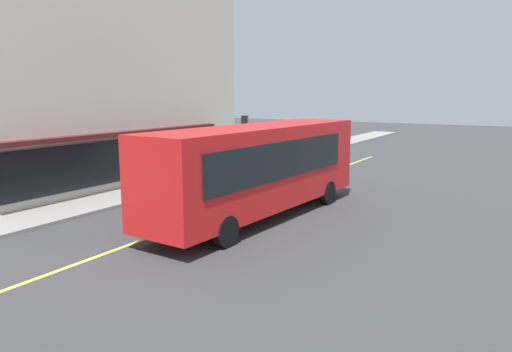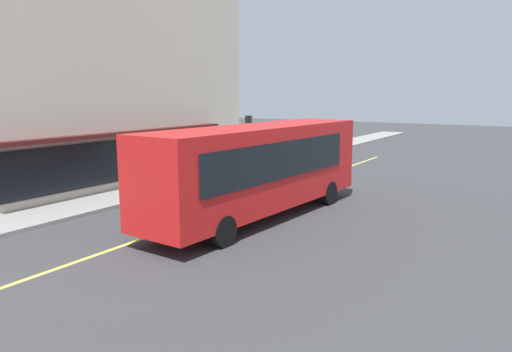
% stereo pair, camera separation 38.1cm
% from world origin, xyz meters
% --- Properties ---
extents(ground, '(120.00, 120.00, 0.00)m').
position_xyz_m(ground, '(0.00, 0.00, 0.00)').
color(ground, '#38383A').
extents(sidewalk, '(80.00, 2.60, 0.15)m').
position_xyz_m(sidewalk, '(0.00, 5.25, 0.07)').
color(sidewalk, gray).
rests_on(sidewalk, ground).
extents(lane_centre_stripe, '(36.00, 0.16, 0.01)m').
position_xyz_m(lane_centre_stripe, '(0.00, 0.00, 0.00)').
color(lane_centre_stripe, '#D8D14C').
rests_on(lane_centre_stripe, ground).
extents(storefront_building, '(20.50, 12.53, 12.36)m').
position_xyz_m(storefront_building, '(-0.95, 12.51, 6.17)').
color(storefront_building, beige).
rests_on(storefront_building, ground).
extents(bus, '(11.26, 3.18, 3.50)m').
position_xyz_m(bus, '(-1.64, -1.81, 1.99)').
color(bus, red).
rests_on(bus, ground).
extents(traffic_light, '(0.30, 0.52, 3.20)m').
position_xyz_m(traffic_light, '(7.63, 4.68, 2.53)').
color(traffic_light, '#2D2D33').
rests_on(traffic_light, sidewalk).
extents(car_silver, '(4.35, 1.96, 1.52)m').
position_xyz_m(car_silver, '(6.11, 2.74, 0.74)').
color(car_silver, '#B7BABF').
rests_on(car_silver, ground).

